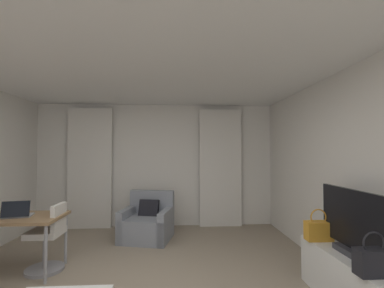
{
  "coord_description": "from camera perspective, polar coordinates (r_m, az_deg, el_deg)",
  "views": [
    {
      "loc": [
        0.45,
        -2.66,
        1.58
      ],
      "look_at": [
        0.67,
        1.33,
        1.7
      ],
      "focal_mm": 24.39,
      "sensor_mm": 36.0,
      "label": 1
    }
  ],
  "objects": [
    {
      "name": "tv_console",
      "position": [
        3.4,
        31.71,
        -24.14
      ],
      "size": [
        0.46,
        1.25,
        0.54
      ],
      "color": "white",
      "rests_on": "ground"
    },
    {
      "name": "wall_right",
      "position": [
        3.39,
        34.91,
        -6.17
      ],
      "size": [
        0.06,
        6.12,
        2.6
      ],
      "color": "silver",
      "rests_on": "ground"
    },
    {
      "name": "wall_window",
      "position": [
        5.71,
        -7.75,
        -4.55
      ],
      "size": [
        5.12,
        0.06,
        2.6
      ],
      "color": "silver",
      "rests_on": "ground"
    },
    {
      "name": "ceiling",
      "position": [
        2.9,
        -12.67,
        19.56
      ],
      "size": [
        5.12,
        6.12,
        0.06
      ],
      "primitive_type": "cube",
      "color": "white",
      "rests_on": "wall_left"
    },
    {
      "name": "armchair",
      "position": [
        5.02,
        -9.73,
        -16.74
      ],
      "size": [
        0.99,
        0.93,
        0.84
      ],
      "color": "gray",
      "rests_on": "ground"
    },
    {
      "name": "desk_chair",
      "position": [
        4.18,
        -28.9,
        -18.05
      ],
      "size": [
        0.48,
        0.48,
        0.88
      ],
      "color": "gray",
      "rests_on": "ground"
    },
    {
      "name": "handbag_primary",
      "position": [
        3.56,
        25.94,
        -16.56
      ],
      "size": [
        0.3,
        0.14,
        0.37
      ],
      "color": "orange",
      "rests_on": "tv_console"
    },
    {
      "name": "laptop",
      "position": [
        4.15,
        -33.83,
        -12.52
      ],
      "size": [
        0.36,
        0.31,
        0.22
      ],
      "color": "#ADADB2",
      "rests_on": "desk"
    },
    {
      "name": "desk",
      "position": [
        4.28,
        -35.35,
        -13.6
      ],
      "size": [
        1.36,
        0.67,
        0.74
      ],
      "color": "olive",
      "rests_on": "ground"
    },
    {
      "name": "curtain_left_panel",
      "position": [
        5.86,
        -21.43,
        -4.87
      ],
      "size": [
        0.9,
        0.06,
        2.5
      ],
      "color": "silver",
      "rests_on": "ground"
    },
    {
      "name": "handbag_secondary",
      "position": [
        2.85,
        34.98,
        -20.24
      ],
      "size": [
        0.3,
        0.14,
        0.37
      ],
      "color": "black",
      "rests_on": "tv_console"
    },
    {
      "name": "tv_flatscreen",
      "position": [
        3.22,
        31.52,
        -14.63
      ],
      "size": [
        0.2,
        0.95,
        0.66
      ],
      "color": "#333338",
      "rests_on": "tv_console"
    },
    {
      "name": "curtain_right_panel",
      "position": [
        5.65,
        6.25,
        -5.1
      ],
      "size": [
        0.9,
        0.06,
        2.5
      ],
      "color": "silver",
      "rests_on": "ground"
    }
  ]
}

